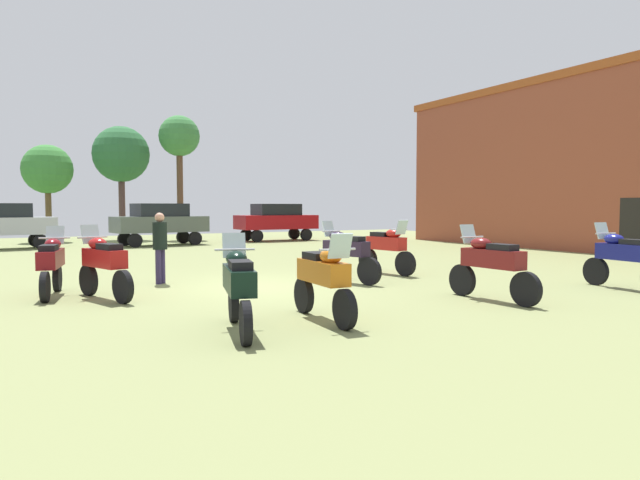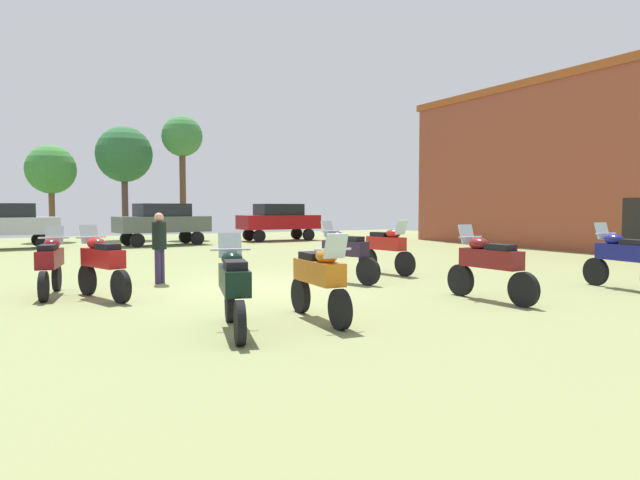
% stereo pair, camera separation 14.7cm
% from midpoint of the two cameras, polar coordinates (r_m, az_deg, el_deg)
% --- Properties ---
extents(ground_plane, '(44.00, 52.00, 0.02)m').
position_cam_midpoint_polar(ground_plane, '(13.49, -6.07, -4.63)').
color(ground_plane, '#7D8651').
extents(brick_building, '(6.12, 19.84, 7.50)m').
position_cam_midpoint_polar(brick_building, '(28.20, 26.76, 6.81)').
color(brick_building, brown).
rests_on(brick_building, ground).
extents(motorcycle_1, '(0.73, 2.13, 1.44)m').
position_cam_midpoint_polar(motorcycle_1, '(13.10, -25.44, -2.02)').
color(motorcycle_1, black).
rests_on(motorcycle_1, ground).
extents(motorcycle_3, '(0.62, 2.19, 1.49)m').
position_cam_midpoint_polar(motorcycle_3, '(14.51, 27.69, -1.49)').
color(motorcycle_3, black).
rests_on(motorcycle_3, ground).
extents(motorcycle_7, '(0.79, 2.19, 1.44)m').
position_cam_midpoint_polar(motorcycle_7, '(8.57, -8.58, -4.39)').
color(motorcycle_7, black).
rests_on(motorcycle_7, ground).
extents(motorcycle_8, '(0.84, 2.06, 1.48)m').
position_cam_midpoint_polar(motorcycle_8, '(12.29, -21.01, -2.16)').
color(motorcycle_8, black).
rests_on(motorcycle_8, ground).
extents(motorcycle_9, '(0.82, 2.06, 1.50)m').
position_cam_midpoint_polar(motorcycle_9, '(14.02, 2.22, -1.26)').
color(motorcycle_9, black).
rests_on(motorcycle_9, ground).
extents(motorcycle_10, '(0.62, 2.27, 1.49)m').
position_cam_midpoint_polar(motorcycle_10, '(11.77, 16.32, -2.27)').
color(motorcycle_10, black).
rests_on(motorcycle_10, ground).
extents(motorcycle_12, '(0.62, 2.17, 1.45)m').
position_cam_midpoint_polar(motorcycle_12, '(9.31, -0.10, -3.72)').
color(motorcycle_12, black).
rests_on(motorcycle_12, ground).
extents(motorcycle_13, '(0.68, 2.10, 1.50)m').
position_cam_midpoint_polar(motorcycle_13, '(15.89, 6.38, -0.73)').
color(motorcycle_13, black).
rests_on(motorcycle_13, ground).
extents(car_1, '(4.45, 2.20, 2.00)m').
position_cam_midpoint_polar(car_1, '(28.45, -29.30, 1.53)').
color(car_1, black).
rests_on(car_1, ground).
extents(car_2, '(4.51, 2.39, 2.00)m').
position_cam_midpoint_polar(car_2, '(28.45, -15.76, 1.84)').
color(car_2, black).
rests_on(car_2, ground).
extents(car_3, '(4.34, 1.91, 2.00)m').
position_cam_midpoint_polar(car_3, '(31.28, -4.51, 2.08)').
color(car_3, black).
rests_on(car_3, ground).
extents(person_1, '(0.48, 0.48, 1.71)m').
position_cam_midpoint_polar(person_1, '(14.31, -15.90, -0.23)').
color(person_1, '#30274D').
rests_on(person_1, ground).
extents(tree_1, '(2.31, 2.31, 7.03)m').
position_cam_midpoint_polar(tree_1, '(34.15, -13.93, 9.73)').
color(tree_1, brown).
rests_on(tree_1, ground).
extents(tree_2, '(2.58, 2.58, 5.11)m').
position_cam_midpoint_polar(tree_2, '(33.69, -25.58, 6.30)').
color(tree_2, brown).
rests_on(tree_2, ground).
extents(tree_5, '(3.11, 3.11, 6.34)m').
position_cam_midpoint_polar(tree_5, '(34.27, -19.28, 7.98)').
color(tree_5, '#503836').
rests_on(tree_5, ground).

